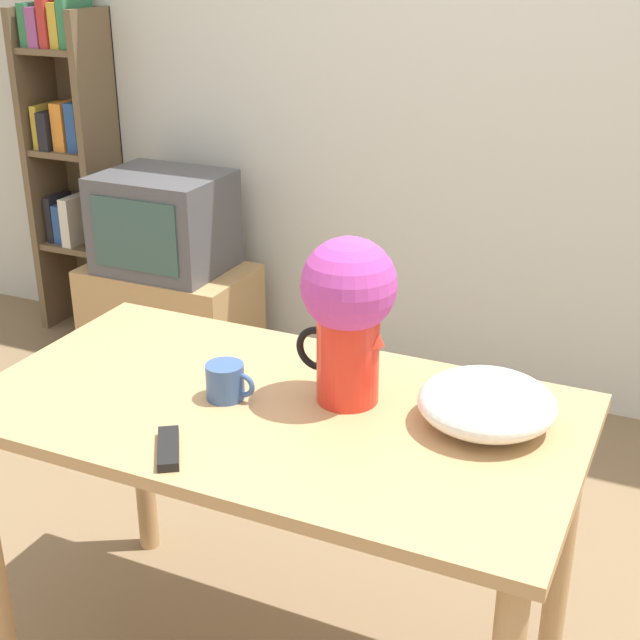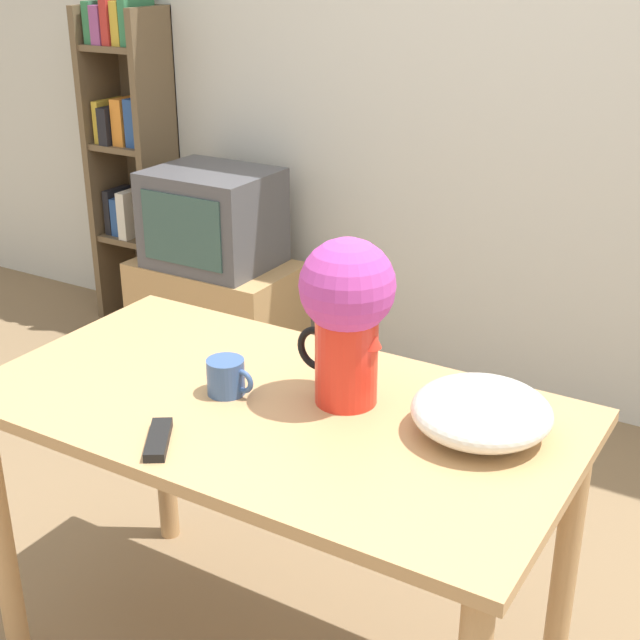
% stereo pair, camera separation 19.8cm
% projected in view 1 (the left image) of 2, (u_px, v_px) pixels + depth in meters
% --- Properties ---
extents(wall_back, '(8.00, 0.05, 2.60)m').
position_uv_depth(wall_back, '(484.00, 74.00, 3.35)').
color(wall_back, silver).
rests_on(wall_back, ground_plane).
extents(table, '(1.37, 0.74, 0.79)m').
position_uv_depth(table, '(276.00, 451.00, 2.05)').
color(table, tan).
rests_on(table, ground_plane).
extents(flower_vase, '(0.23, 0.21, 0.39)m').
position_uv_depth(flower_vase, '(348.00, 307.00, 1.94)').
color(flower_vase, red).
rests_on(flower_vase, table).
extents(coffee_mug, '(0.12, 0.09, 0.08)m').
position_uv_depth(coffee_mug, '(226.00, 381.00, 2.02)').
color(coffee_mug, '#385689').
rests_on(coffee_mug, table).
extents(white_bowl, '(0.30, 0.30, 0.11)m').
position_uv_depth(white_bowl, '(487.00, 403.00, 1.90)').
color(white_bowl, silver).
rests_on(white_bowl, table).
extents(remote_control, '(0.12, 0.15, 0.02)m').
position_uv_depth(remote_control, '(168.00, 448.00, 1.82)').
color(remote_control, black).
rests_on(remote_control, table).
extents(tv_stand, '(0.71, 0.44, 0.46)m').
position_uv_depth(tv_stand, '(171.00, 317.00, 3.94)').
color(tv_stand, tan).
rests_on(tv_stand, ground_plane).
extents(tv_set, '(0.52, 0.43, 0.41)m').
position_uv_depth(tv_set, '(164.00, 222.00, 3.77)').
color(tv_set, '#4C4C51').
rests_on(tv_set, tv_stand).
extents(bookshelf, '(0.37, 0.27, 1.56)m').
position_uv_depth(bookshelf, '(72.00, 151.00, 4.11)').
color(bookshelf, brown).
rests_on(bookshelf, ground_plane).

